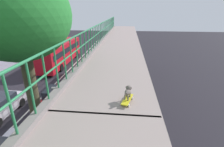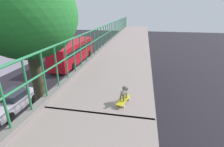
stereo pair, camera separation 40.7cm
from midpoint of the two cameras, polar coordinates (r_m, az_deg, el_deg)
overpass_deck at (r=3.57m, az=-8.27°, el=-19.44°), size 2.61×39.21×0.49m
green_railing at (r=3.74m, az=-28.04°, el=-10.12°), size 0.20×37.25×1.24m
car_red_taxi_fifth at (r=14.89m, az=-19.45°, el=-7.34°), size 1.72×3.90×1.58m
city_bus at (r=25.10m, az=-17.76°, el=7.02°), size 2.55×10.98×3.03m
roadside_tree_mid at (r=7.25m, az=-31.13°, el=15.81°), size 3.86×3.86×8.96m
toy_skateboard at (r=3.97m, az=2.33°, el=-9.02°), size 0.30×0.57×0.08m
small_dog at (r=3.93m, az=2.55°, el=-6.06°), size 0.19×0.34×0.29m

